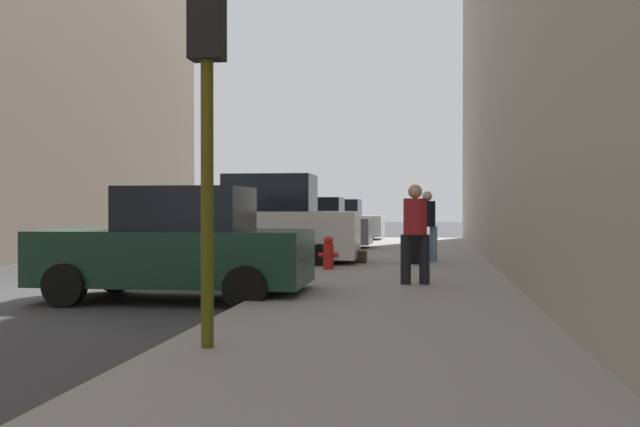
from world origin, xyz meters
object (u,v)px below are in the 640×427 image
object	(u,v)px
fire_hydrant	(328,253)
duffel_bag	(360,257)
rolling_suitcase	(412,249)
parked_white_van	(264,225)
pedestrian_in_red_jacket	(415,229)
parked_dark_green_sedan	(177,247)
traffic_light	(207,70)
parked_silver_sedan	(334,222)
pedestrian_in_jeans	(427,222)
parked_gray_coupe	(309,226)

from	to	relation	value
fire_hydrant	duffel_bag	bearing A→B (deg)	75.82
fire_hydrant	rolling_suitcase	xyz separation A→B (m)	(1.71, 1.82, -0.01)
parked_white_van	pedestrian_in_red_jacket	distance (m)	5.77
parked_dark_green_sedan	traffic_light	world-z (taller)	traffic_light
parked_silver_sedan	duffel_bag	world-z (taller)	parked_silver_sedan
pedestrian_in_red_jacket	rolling_suitcase	distance (m)	4.55
parked_white_van	parked_dark_green_sedan	bearing A→B (deg)	-90.00
pedestrian_in_jeans	pedestrian_in_red_jacket	xyz separation A→B (m)	(-0.19, -5.23, 0.00)
parked_gray_coupe	parked_dark_green_sedan	bearing A→B (deg)	-90.00
fire_hydrant	traffic_light	distance (m)	8.82
rolling_suitcase	fire_hydrant	bearing A→B (deg)	-133.32
fire_hydrant	pedestrian_in_jeans	distance (m)	3.34
traffic_light	pedestrian_in_jeans	bearing A→B (deg)	79.65
parked_gray_coupe	pedestrian_in_jeans	size ratio (longest dim) A/B	2.46
traffic_light	pedestrian_in_red_jacket	world-z (taller)	traffic_light
duffel_bag	pedestrian_in_red_jacket	bearing A→B (deg)	-73.16
pedestrian_in_jeans	rolling_suitcase	distance (m)	1.01
fire_hydrant	pedestrian_in_jeans	xyz separation A→B (m)	(2.07, 2.54, 0.61)
parked_dark_green_sedan	pedestrian_in_red_jacket	bearing A→B (deg)	23.05
fire_hydrant	rolling_suitcase	world-z (taller)	rolling_suitcase
pedestrian_in_red_jacket	rolling_suitcase	bearing A→B (deg)	92.09
parked_white_van	traffic_light	size ratio (longest dim) A/B	1.29
parked_white_van	pedestrian_in_jeans	size ratio (longest dim) A/B	2.71
pedestrian_in_red_jacket	parked_dark_green_sedan	bearing A→B (deg)	-156.95
duffel_bag	rolling_suitcase	bearing A→B (deg)	-4.70
parked_dark_green_sedan	duffel_bag	xyz separation A→B (m)	(2.29, 6.17, -0.56)
parked_silver_sedan	traffic_light	size ratio (longest dim) A/B	1.18
pedestrian_in_red_jacket	duffel_bag	xyz separation A→B (m)	(-1.39, 4.61, -0.81)
pedestrian_in_jeans	duffel_bag	world-z (taller)	pedestrian_in_jeans
pedestrian_in_red_jacket	duffel_bag	bearing A→B (deg)	106.84
parked_dark_green_sedan	pedestrian_in_jeans	size ratio (longest dim) A/B	2.47
parked_gray_coupe	duffel_bag	distance (m)	6.66
fire_hydrant	rolling_suitcase	size ratio (longest dim) A/B	0.68
fire_hydrant	pedestrian_in_jeans	size ratio (longest dim) A/B	0.41
parked_gray_coupe	pedestrian_in_jeans	distance (m)	6.82
duffel_bag	parked_white_van	bearing A→B (deg)	-175.83
parked_silver_sedan	parked_white_van	bearing A→B (deg)	-90.00
traffic_light	duffel_bag	bearing A→B (deg)	87.62
parked_white_van	parked_silver_sedan	bearing A→B (deg)	90.00
parked_silver_sedan	parked_dark_green_sedan	bearing A→B (deg)	-90.00
parked_gray_coupe	traffic_light	bearing A→B (deg)	-83.66
parked_silver_sedan	rolling_suitcase	distance (m)	13.01
parked_white_van	pedestrian_in_red_jacket	xyz separation A→B (m)	(3.68, -4.44, 0.07)
duffel_bag	parked_silver_sedan	bearing A→B (deg)	100.44
parked_white_van	duffel_bag	distance (m)	2.41
fire_hydrant	traffic_light	xyz separation A→B (m)	(0.05, -8.53, 2.26)
parked_gray_coupe	pedestrian_in_red_jacket	xyz separation A→B (m)	(3.68, -10.84, 0.26)
duffel_bag	pedestrian_in_jeans	bearing A→B (deg)	21.46
pedestrian_in_jeans	parked_silver_sedan	bearing A→B (deg)	108.18
parked_white_van	rolling_suitcase	size ratio (longest dim) A/B	4.46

